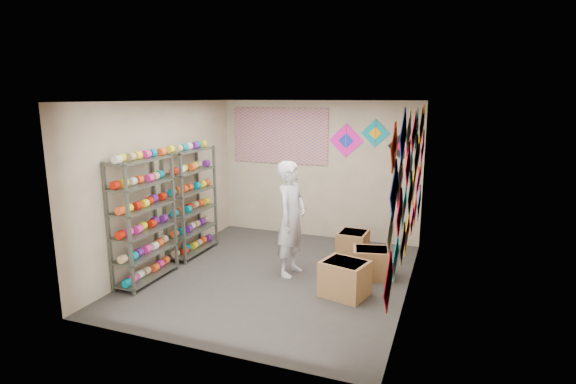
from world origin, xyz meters
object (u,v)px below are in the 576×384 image
at_px(carton_b, 371,263).
at_px(shopkeeper, 291,219).
at_px(carton_c, 353,245).
at_px(carton_a, 345,279).
at_px(shelf_rack_front, 143,221).
at_px(shelf_rack_back, 191,202).

bearing_deg(carton_b, shopkeeper, -179.25).
bearing_deg(carton_c, carton_a, -79.00).
bearing_deg(shopkeeper, carton_a, -110.60).
height_order(carton_b, carton_c, carton_c).
distance_m(carton_a, carton_b, 0.83).
distance_m(shelf_rack_front, shelf_rack_back, 1.30).
height_order(shelf_rack_back, shopkeeper, shelf_rack_back).
relative_size(shopkeeper, carton_a, 2.98).
bearing_deg(carton_a, shelf_rack_front, -155.46).
bearing_deg(carton_b, shelf_rack_front, -170.42).
xyz_separation_m(shelf_rack_back, carton_b, (3.20, 0.03, -0.72)).
distance_m(shelf_rack_front, shopkeeper, 2.23).
distance_m(shelf_rack_back, carton_b, 3.28).
relative_size(shopkeeper, carton_b, 3.21).
xyz_separation_m(carton_b, carton_c, (-0.47, 0.78, 0.00)).
bearing_deg(shelf_rack_back, carton_c, 16.59).
xyz_separation_m(shelf_rack_back, shopkeeper, (1.98, -0.27, -0.05)).
bearing_deg(carton_c, shelf_rack_back, -160.82).
height_order(carton_a, carton_c, carton_a).
bearing_deg(carton_a, shopkeeper, 167.58).
distance_m(shopkeeper, carton_b, 1.42).
xyz_separation_m(shelf_rack_front, carton_b, (3.20, 1.33, -0.72)).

